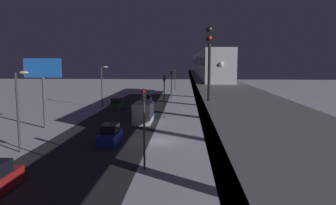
{
  "coord_description": "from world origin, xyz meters",
  "views": [
    {
      "loc": [
        -2.98,
        33.46,
        8.5
      ],
      "look_at": [
        -0.07,
        -19.0,
        1.74
      ],
      "focal_mm": 34.11,
      "sensor_mm": 36.0,
      "label": 1
    }
  ],
  "objects_px": {
    "traffic_light_mid": "(164,91)",
    "sedan_green": "(116,104)",
    "subway_train": "(204,63)",
    "commercial_billboard": "(43,75)",
    "rail_signal": "(210,50)",
    "traffic_light_distant": "(175,76)",
    "traffic_light_near": "(144,118)",
    "sedan_blue": "(110,135)",
    "box_truck": "(144,112)",
    "traffic_light_far": "(171,81)",
    "sedan_white": "(146,100)"
  },
  "relations": [
    {
      "from": "sedan_white",
      "to": "box_truck",
      "type": "distance_m",
      "value": 18.8
    },
    {
      "from": "sedan_white",
      "to": "box_truck",
      "type": "xyz_separation_m",
      "value": [
        -2.0,
        18.68,
        0.56
      ]
    },
    {
      "from": "sedan_blue",
      "to": "box_truck",
      "type": "height_order",
      "value": "box_truck"
    },
    {
      "from": "rail_signal",
      "to": "sedan_green",
      "type": "height_order",
      "value": "rail_signal"
    },
    {
      "from": "rail_signal",
      "to": "traffic_light_distant",
      "type": "bearing_deg",
      "value": -86.68
    },
    {
      "from": "traffic_light_near",
      "to": "traffic_light_distant",
      "type": "xyz_separation_m",
      "value": [
        0.0,
        -69.58,
        0.0
      ]
    },
    {
      "from": "rail_signal",
      "to": "commercial_billboard",
      "type": "distance_m",
      "value": 29.54
    },
    {
      "from": "rail_signal",
      "to": "sedan_blue",
      "type": "height_order",
      "value": "rail_signal"
    },
    {
      "from": "subway_train",
      "to": "sedan_white",
      "type": "height_order",
      "value": "subway_train"
    },
    {
      "from": "sedan_blue",
      "to": "traffic_light_distant",
      "type": "xyz_separation_m",
      "value": [
        -4.7,
        -61.28,
        3.4
      ]
    },
    {
      "from": "sedan_blue",
      "to": "traffic_light_far",
      "type": "bearing_deg",
      "value": 82.97
    },
    {
      "from": "traffic_light_distant",
      "to": "subway_train",
      "type": "bearing_deg",
      "value": 99.92
    },
    {
      "from": "subway_train",
      "to": "traffic_light_mid",
      "type": "bearing_deg",
      "value": 56.48
    },
    {
      "from": "sedan_green",
      "to": "sedan_blue",
      "type": "distance_m",
      "value": 24.58
    },
    {
      "from": "commercial_billboard",
      "to": "traffic_light_distant",
      "type": "bearing_deg",
      "value": -105.27
    },
    {
      "from": "sedan_white",
      "to": "traffic_light_distant",
      "type": "relative_size",
      "value": 0.67
    },
    {
      "from": "sedan_green",
      "to": "commercial_billboard",
      "type": "height_order",
      "value": "commercial_billboard"
    },
    {
      "from": "sedan_blue",
      "to": "traffic_light_mid",
      "type": "xyz_separation_m",
      "value": [
        -4.7,
        -14.9,
        3.4
      ]
    },
    {
      "from": "rail_signal",
      "to": "commercial_billboard",
      "type": "relative_size",
      "value": 0.45
    },
    {
      "from": "sedan_blue",
      "to": "traffic_light_far",
      "type": "height_order",
      "value": "traffic_light_far"
    },
    {
      "from": "sedan_blue",
      "to": "commercial_billboard",
      "type": "bearing_deg",
      "value": 145.5
    },
    {
      "from": "subway_train",
      "to": "sedan_white",
      "type": "xyz_separation_m",
      "value": [
        11.12,
        -6.34,
        -7.4
      ]
    },
    {
      "from": "sedan_white",
      "to": "box_truck",
      "type": "height_order",
      "value": "box_truck"
    },
    {
      "from": "rail_signal",
      "to": "sedan_white",
      "type": "bearing_deg",
      "value": -78.81
    },
    {
      "from": "subway_train",
      "to": "traffic_light_mid",
      "type": "xyz_separation_m",
      "value": [
        6.42,
        9.69,
        -3.99
      ]
    },
    {
      "from": "subway_train",
      "to": "traffic_light_near",
      "type": "xyz_separation_m",
      "value": [
        6.42,
        32.88,
        -3.99
      ]
    },
    {
      "from": "rail_signal",
      "to": "sedan_green",
      "type": "distance_m",
      "value": 42.59
    },
    {
      "from": "traffic_light_mid",
      "to": "sedan_green",
      "type": "bearing_deg",
      "value": -44.84
    },
    {
      "from": "box_truck",
      "to": "traffic_light_mid",
      "type": "bearing_deg",
      "value": -135.49
    },
    {
      "from": "traffic_light_mid",
      "to": "traffic_light_far",
      "type": "height_order",
      "value": "same"
    },
    {
      "from": "sedan_blue",
      "to": "subway_train",
      "type": "bearing_deg",
      "value": 65.67
    },
    {
      "from": "commercial_billboard",
      "to": "sedan_white",
      "type": "bearing_deg",
      "value": -112.92
    },
    {
      "from": "sedan_green",
      "to": "sedan_blue",
      "type": "bearing_deg",
      "value": 100.79
    },
    {
      "from": "subway_train",
      "to": "traffic_light_mid",
      "type": "relative_size",
      "value": 8.67
    },
    {
      "from": "traffic_light_mid",
      "to": "subway_train",
      "type": "bearing_deg",
      "value": -123.52
    },
    {
      "from": "sedan_green",
      "to": "box_truck",
      "type": "xyz_separation_m",
      "value": [
        -6.6,
        11.9,
        0.55
      ]
    },
    {
      "from": "box_truck",
      "to": "traffic_light_distant",
      "type": "relative_size",
      "value": 1.16
    },
    {
      "from": "sedan_green",
      "to": "traffic_light_distant",
      "type": "xyz_separation_m",
      "value": [
        -9.3,
        -37.14,
        3.4
      ]
    },
    {
      "from": "sedan_green",
      "to": "sedan_blue",
      "type": "height_order",
      "value": "same"
    },
    {
      "from": "box_truck",
      "to": "traffic_light_mid",
      "type": "height_order",
      "value": "traffic_light_mid"
    },
    {
      "from": "sedan_blue",
      "to": "box_truck",
      "type": "xyz_separation_m",
      "value": [
        -2.0,
        -12.24,
        0.55
      ]
    },
    {
      "from": "sedan_green",
      "to": "traffic_light_distant",
      "type": "height_order",
      "value": "traffic_light_distant"
    },
    {
      "from": "sedan_green",
      "to": "traffic_light_mid",
      "type": "relative_size",
      "value": 0.67
    },
    {
      "from": "sedan_blue",
      "to": "traffic_light_mid",
      "type": "relative_size",
      "value": 0.72
    },
    {
      "from": "traffic_light_distant",
      "to": "commercial_billboard",
      "type": "bearing_deg",
      "value": 74.73
    },
    {
      "from": "rail_signal",
      "to": "traffic_light_mid",
      "type": "height_order",
      "value": "rail_signal"
    },
    {
      "from": "sedan_blue",
      "to": "commercial_billboard",
      "type": "distance_m",
      "value": 13.69
    },
    {
      "from": "subway_train",
      "to": "sedan_green",
      "type": "relative_size",
      "value": 13.02
    },
    {
      "from": "commercial_billboard",
      "to": "traffic_light_near",
      "type": "bearing_deg",
      "value": 134.18
    },
    {
      "from": "subway_train",
      "to": "commercial_billboard",
      "type": "xyz_separation_m",
      "value": [
        21.25,
        17.62,
        -1.36
      ]
    }
  ]
}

